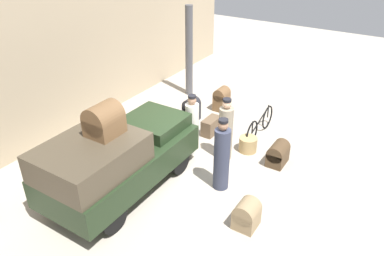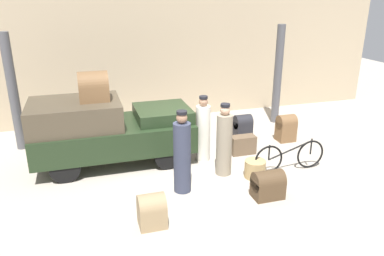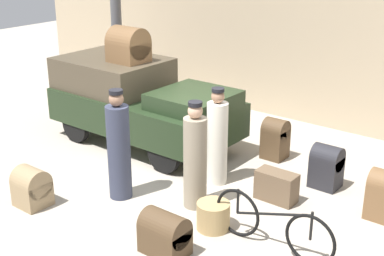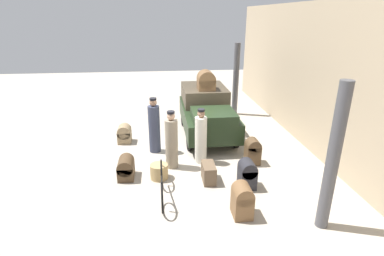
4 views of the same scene
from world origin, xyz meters
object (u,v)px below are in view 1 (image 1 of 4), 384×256
at_px(porter_lifting_near_truck, 192,127).
at_px(suitcase_tan_flat, 247,214).
at_px(suitcase_small_leather, 211,126).
at_px(trunk_large_brown, 152,120).
at_px(truck, 116,158).
at_px(trunk_wicker_pale, 222,98).
at_px(trunk_on_truck_roof, 104,121).
at_px(porter_standing_middle, 226,132).
at_px(bicycle, 260,124).
at_px(wicker_basket, 248,144).
at_px(trunk_umber_medium, 278,154).
at_px(suitcase_black_upright, 191,109).
at_px(porter_with_bicycle, 222,157).

height_order(porter_lifting_near_truck, suitcase_tan_flat, porter_lifting_near_truck).
distance_m(suitcase_small_leather, trunk_large_brown, 1.68).
bearing_deg(trunk_large_brown, suitcase_tan_flat, -117.21).
relative_size(truck, trunk_wicker_pale, 4.93).
relative_size(suitcase_small_leather, trunk_on_truck_roof, 0.95).
distance_m(truck, trunk_on_truck_roof, 1.05).
height_order(trunk_wicker_pale, trunk_on_truck_roof, trunk_on_truck_roof).
xyz_separation_m(porter_standing_middle, trunk_wicker_pale, (2.41, 1.40, -0.37)).
bearing_deg(bicycle, trunk_wicker_pale, 62.53).
bearing_deg(porter_lifting_near_truck, trunk_wicker_pale, 11.65).
bearing_deg(wicker_basket, suitcase_tan_flat, -155.76).
height_order(wicker_basket, porter_standing_middle, porter_standing_middle).
distance_m(wicker_basket, trunk_umber_medium, 0.89).
relative_size(bicycle, trunk_large_brown, 2.34).
height_order(suitcase_small_leather, trunk_on_truck_roof, trunk_on_truck_roof).
bearing_deg(suitcase_black_upright, trunk_large_brown, 157.41).
relative_size(truck, trunk_on_truck_roof, 5.58).
height_order(bicycle, trunk_umber_medium, bicycle).
xyz_separation_m(trunk_umber_medium, trunk_on_truck_roof, (-3.15, 2.62, 1.61)).
relative_size(trunk_wicker_pale, trunk_large_brown, 0.99).
bearing_deg(suitcase_tan_flat, wicker_basket, 24.24).
bearing_deg(suitcase_black_upright, truck, -173.09).
height_order(trunk_large_brown, suitcase_tan_flat, trunk_large_brown).
xyz_separation_m(suitcase_small_leather, suitcase_black_upright, (0.40, 0.91, 0.14)).
bearing_deg(truck, porter_standing_middle, -29.16).
bearing_deg(trunk_large_brown, trunk_wicker_pale, -21.88).
bearing_deg(suitcase_black_upright, trunk_umber_medium, -104.79).
height_order(porter_lifting_near_truck, trunk_on_truck_roof, trunk_on_truck_roof).
relative_size(trunk_umber_medium, trunk_on_truck_roof, 0.91).
bearing_deg(porter_lifting_near_truck, porter_standing_middle, -76.05).
xyz_separation_m(porter_lifting_near_truck, suitcase_black_upright, (1.50, 0.97, -0.37)).
relative_size(suitcase_black_upright, trunk_on_truck_roof, 1.09).
relative_size(porter_standing_middle, trunk_large_brown, 2.20).
bearing_deg(porter_standing_middle, bicycle, -11.44).
xyz_separation_m(wicker_basket, trunk_large_brown, (-0.58, 2.72, 0.20)).
height_order(porter_standing_middle, suitcase_small_leather, porter_standing_middle).
distance_m(wicker_basket, suitcase_tan_flat, 2.82).
distance_m(porter_with_bicycle, porter_standing_middle, 1.21).
distance_m(bicycle, porter_standing_middle, 1.60).
relative_size(bicycle, porter_standing_middle, 1.07).
distance_m(trunk_wicker_pale, suitcase_black_upright, 1.20).
height_order(porter_with_bicycle, trunk_on_truck_roof, trunk_on_truck_roof).
bearing_deg(trunk_large_brown, porter_standing_middle, -90.86).
bearing_deg(wicker_basket, suitcase_black_upright, 72.99).
distance_m(trunk_umber_medium, trunk_large_brown, 3.62).
distance_m(trunk_large_brown, trunk_on_truck_roof, 3.25).
distance_m(porter_lifting_near_truck, trunk_on_truck_roof, 2.77).
distance_m(porter_lifting_near_truck, suitcase_black_upright, 1.82).
relative_size(bicycle, porter_with_bicycle, 1.01).
relative_size(trunk_wicker_pale, trunk_on_truck_roof, 1.13).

